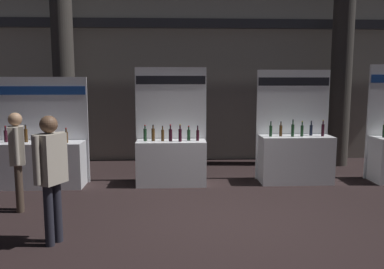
{
  "coord_description": "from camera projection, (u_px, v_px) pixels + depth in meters",
  "views": [
    {
      "loc": [
        -0.78,
        -5.98,
        2.23
      ],
      "look_at": [
        -0.47,
        0.9,
        1.27
      ],
      "focal_mm": 36.62,
      "sensor_mm": 36.0,
      "label": 1
    }
  ],
  "objects": [
    {
      "name": "visitor_5",
      "position": [
        51.0,
        168.0,
        5.25
      ],
      "size": [
        0.4,
        0.49,
        1.77
      ],
      "rotation": [
        0.0,
        0.0,
        4.24
      ],
      "color": "#23232D",
      "rests_on": "ground_plane"
    },
    {
      "name": "ground_plane",
      "position": [
        224.0,
        221.0,
        6.26
      ],
      "size": [
        25.63,
        25.63,
        0.0
      ],
      "primitive_type": "plane",
      "color": "black"
    },
    {
      "name": "visitor_3",
      "position": [
        17.0,
        154.0,
        6.6
      ],
      "size": [
        0.33,
        0.46,
        1.7
      ],
      "rotation": [
        0.0,
        0.0,
        1.92
      ],
      "color": "#47382D",
      "rests_on": "ground_plane"
    },
    {
      "name": "exhibitor_booth_2",
      "position": [
        295.0,
        154.0,
        8.58
      ],
      "size": [
        1.62,
        0.66,
        2.46
      ],
      "color": "white",
      "rests_on": "ground_plane"
    },
    {
      "name": "exhibitor_booth_0",
      "position": [
        39.0,
        159.0,
        8.22
      ],
      "size": [
        1.99,
        0.66,
        2.3
      ],
      "color": "white",
      "rests_on": "ground_plane"
    },
    {
      "name": "hall_colonnade",
      "position": [
        202.0,
        40.0,
        10.67
      ],
      "size": [
        12.81,
        1.34,
        6.78
      ],
      "color": "gray",
      "rests_on": "ground_plane"
    },
    {
      "name": "exhibitor_booth_1",
      "position": [
        171.0,
        156.0,
        8.41
      ],
      "size": [
        1.55,
        0.66,
        2.51
      ],
      "color": "white",
      "rests_on": "ground_plane"
    }
  ]
}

